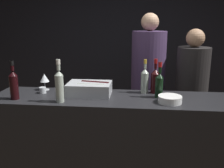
{
  "coord_description": "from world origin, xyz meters",
  "views": [
    {
      "loc": [
        0.23,
        -1.9,
        1.71
      ],
      "look_at": [
        0.0,
        0.31,
        1.15
      ],
      "focal_mm": 40.0,
      "sensor_mm": 36.0,
      "label": 1
    }
  ],
  "objects_px": {
    "ice_bin_with_bottles": "(90,88)",
    "red_wine_bottle_tall": "(155,80)",
    "red_wine_bottle_burgundy": "(159,84)",
    "bowl_white": "(170,99)",
    "red_wine_bottle_black_foil": "(14,83)",
    "person_in_hoodie": "(191,91)",
    "person_blond_tee": "(148,80)",
    "wine_glass": "(44,78)",
    "candle_votive": "(43,90)",
    "rose_wine_bottle": "(145,80)",
    "white_wine_bottle": "(59,84)"
  },
  "relations": [
    {
      "from": "bowl_white",
      "to": "red_wine_bottle_tall",
      "type": "xyz_separation_m",
      "value": [
        -0.11,
        0.29,
        0.1
      ]
    },
    {
      "from": "ice_bin_with_bottles",
      "to": "red_wine_bottle_tall",
      "type": "bearing_deg",
      "value": 12.05
    },
    {
      "from": "ice_bin_with_bottles",
      "to": "person_in_hoodie",
      "type": "distance_m",
      "value": 1.33
    },
    {
      "from": "ice_bin_with_bottles",
      "to": "red_wine_bottle_burgundy",
      "type": "height_order",
      "value": "red_wine_bottle_burgundy"
    },
    {
      "from": "candle_votive",
      "to": "red_wine_bottle_black_foil",
      "type": "relative_size",
      "value": 0.19
    },
    {
      "from": "white_wine_bottle",
      "to": "red_wine_bottle_burgundy",
      "type": "bearing_deg",
      "value": 14.38
    },
    {
      "from": "wine_glass",
      "to": "ice_bin_with_bottles",
      "type": "bearing_deg",
      "value": -14.45
    },
    {
      "from": "wine_glass",
      "to": "candle_votive",
      "type": "distance_m",
      "value": 0.15
    },
    {
      "from": "red_wine_bottle_burgundy",
      "to": "red_wine_bottle_tall",
      "type": "height_order",
      "value": "red_wine_bottle_tall"
    },
    {
      "from": "white_wine_bottle",
      "to": "red_wine_bottle_black_foil",
      "type": "bearing_deg",
      "value": 174.88
    },
    {
      "from": "person_in_hoodie",
      "to": "person_blond_tee",
      "type": "xyz_separation_m",
      "value": [
        -0.52,
        0.08,
        0.1
      ]
    },
    {
      "from": "red_wine_bottle_black_foil",
      "to": "white_wine_bottle",
      "type": "distance_m",
      "value": 0.43
    },
    {
      "from": "person_blond_tee",
      "to": "person_in_hoodie",
      "type": "bearing_deg",
      "value": 155.98
    },
    {
      "from": "wine_glass",
      "to": "red_wine_bottle_black_foil",
      "type": "relative_size",
      "value": 0.48
    },
    {
      "from": "red_wine_bottle_black_foil",
      "to": "red_wine_bottle_tall",
      "type": "xyz_separation_m",
      "value": [
        1.26,
        0.33,
        -0.01
      ]
    },
    {
      "from": "bowl_white",
      "to": "red_wine_bottle_burgundy",
      "type": "relative_size",
      "value": 0.61
    },
    {
      "from": "ice_bin_with_bottles",
      "to": "wine_glass",
      "type": "bearing_deg",
      "value": 165.55
    },
    {
      "from": "red_wine_bottle_burgundy",
      "to": "rose_wine_bottle",
      "type": "xyz_separation_m",
      "value": [
        -0.13,
        0.14,
        -0.0
      ]
    },
    {
      "from": "wine_glass",
      "to": "person_blond_tee",
      "type": "relative_size",
      "value": 0.09
    },
    {
      "from": "bowl_white",
      "to": "wine_glass",
      "type": "bearing_deg",
      "value": 166.71
    },
    {
      "from": "rose_wine_bottle",
      "to": "bowl_white",
      "type": "bearing_deg",
      "value": -53.37
    },
    {
      "from": "ice_bin_with_bottles",
      "to": "rose_wine_bottle",
      "type": "bearing_deg",
      "value": 13.53
    },
    {
      "from": "ice_bin_with_bottles",
      "to": "red_wine_bottle_black_foil",
      "type": "height_order",
      "value": "red_wine_bottle_black_foil"
    },
    {
      "from": "red_wine_bottle_black_foil",
      "to": "person_in_hoodie",
      "type": "height_order",
      "value": "person_in_hoodie"
    },
    {
      "from": "red_wine_bottle_tall",
      "to": "person_in_hoodie",
      "type": "xyz_separation_m",
      "value": [
        0.48,
        0.6,
        -0.26
      ]
    },
    {
      "from": "wine_glass",
      "to": "red_wine_bottle_black_foil",
      "type": "xyz_separation_m",
      "value": [
        -0.16,
        -0.33,
        0.02
      ]
    },
    {
      "from": "wine_glass",
      "to": "red_wine_bottle_tall",
      "type": "distance_m",
      "value": 1.1
    },
    {
      "from": "white_wine_bottle",
      "to": "red_wine_bottle_burgundy",
      "type": "relative_size",
      "value": 1.13
    },
    {
      "from": "rose_wine_bottle",
      "to": "person_blond_tee",
      "type": "relative_size",
      "value": 0.18
    },
    {
      "from": "white_wine_bottle",
      "to": "red_wine_bottle_burgundy",
      "type": "distance_m",
      "value": 0.89
    },
    {
      "from": "wine_glass",
      "to": "person_in_hoodie",
      "type": "height_order",
      "value": "person_in_hoodie"
    },
    {
      "from": "red_wine_bottle_black_foil",
      "to": "red_wine_bottle_tall",
      "type": "relative_size",
      "value": 1.04
    },
    {
      "from": "wine_glass",
      "to": "red_wine_bottle_tall",
      "type": "height_order",
      "value": "red_wine_bottle_tall"
    },
    {
      "from": "ice_bin_with_bottles",
      "to": "rose_wine_bottle",
      "type": "height_order",
      "value": "rose_wine_bottle"
    },
    {
      "from": "wine_glass",
      "to": "rose_wine_bottle",
      "type": "xyz_separation_m",
      "value": [
        1.0,
        -0.0,
        0.01
      ]
    },
    {
      "from": "white_wine_bottle",
      "to": "rose_wine_bottle",
      "type": "xyz_separation_m",
      "value": [
        0.73,
        0.36,
        -0.03
      ]
    },
    {
      "from": "ice_bin_with_bottles",
      "to": "rose_wine_bottle",
      "type": "distance_m",
      "value": 0.53
    },
    {
      "from": "ice_bin_with_bottles",
      "to": "red_wine_bottle_tall",
      "type": "xyz_separation_m",
      "value": [
        0.61,
        0.13,
        0.07
      ]
    },
    {
      "from": "person_blond_tee",
      "to": "ice_bin_with_bottles",
      "type": "bearing_deg",
      "value": 39.92
    },
    {
      "from": "ice_bin_with_bottles",
      "to": "person_blond_tee",
      "type": "bearing_deg",
      "value": 54.71
    },
    {
      "from": "candle_votive",
      "to": "wine_glass",
      "type": "bearing_deg",
      "value": 99.75
    },
    {
      "from": "ice_bin_with_bottles",
      "to": "red_wine_bottle_tall",
      "type": "distance_m",
      "value": 0.63
    },
    {
      "from": "bowl_white",
      "to": "person_in_hoodie",
      "type": "relative_size",
      "value": 0.12
    },
    {
      "from": "red_wine_bottle_burgundy",
      "to": "bowl_white",
      "type": "bearing_deg",
      "value": -59.76
    },
    {
      "from": "candle_votive",
      "to": "person_blond_tee",
      "type": "xyz_separation_m",
      "value": [
        1.04,
        0.8,
        -0.06
      ]
    },
    {
      "from": "ice_bin_with_bottles",
      "to": "red_wine_bottle_black_foil",
      "type": "relative_size",
      "value": 1.16
    },
    {
      "from": "person_in_hoodie",
      "to": "red_wine_bottle_burgundy",
      "type": "bearing_deg",
      "value": 86.93
    },
    {
      "from": "bowl_white",
      "to": "wine_glass",
      "type": "height_order",
      "value": "wine_glass"
    },
    {
      "from": "bowl_white",
      "to": "red_wine_bottle_tall",
      "type": "relative_size",
      "value": 0.61
    },
    {
      "from": "person_in_hoodie",
      "to": "person_blond_tee",
      "type": "distance_m",
      "value": 0.53
    }
  ]
}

